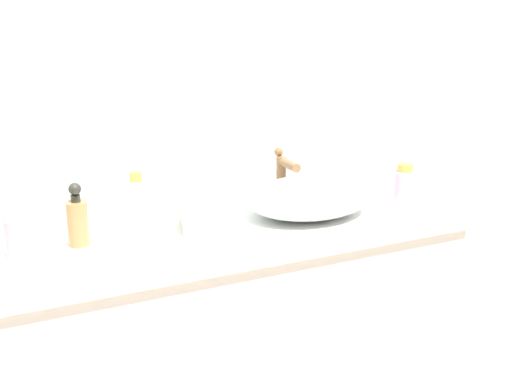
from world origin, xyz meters
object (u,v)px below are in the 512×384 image
Objects in this scene: lotion_bottle at (15,236)px; spray_can at (404,186)px; tissue_box at (202,203)px; soap_dispenser at (77,220)px; perfume_bottle at (137,199)px; sink_basin at (309,197)px.

lotion_bottle is 0.90× the size of spray_can.
lotion_bottle is 0.48m from tissue_box.
tissue_box is (-0.64, 0.06, 0.01)m from spray_can.
lotion_bottle is at bearing -176.38° from soap_dispenser.
lotion_bottle is 0.82× the size of perfume_bottle.
perfume_bottle is 0.81m from spray_can.
soap_dispenser is at bearing 176.78° from sink_basin.
soap_dispenser is 0.23m from perfume_bottle.
tissue_box is at bearing 175.02° from spray_can.
soap_dispenser is 1.44× the size of lotion_bottle.
spray_can is (1.12, -0.06, 0.01)m from lotion_bottle.
perfume_bottle is at bearing 35.39° from soap_dispenser.
lotion_bottle is at bearing 179.29° from tissue_box.
perfume_bottle is 0.21m from tissue_box.
lotion_bottle is (-0.15, -0.01, -0.02)m from soap_dispenser.
tissue_box reaches higher than sink_basin.
soap_dispenser is 1.29× the size of spray_can.
lotion_bottle is at bearing -157.08° from perfume_bottle.
perfume_bottle is at bearing 165.32° from spray_can.
sink_basin is 0.32m from spray_can.
perfume_bottle reaches higher than lotion_bottle.
perfume_bottle is 1.10× the size of spray_can.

